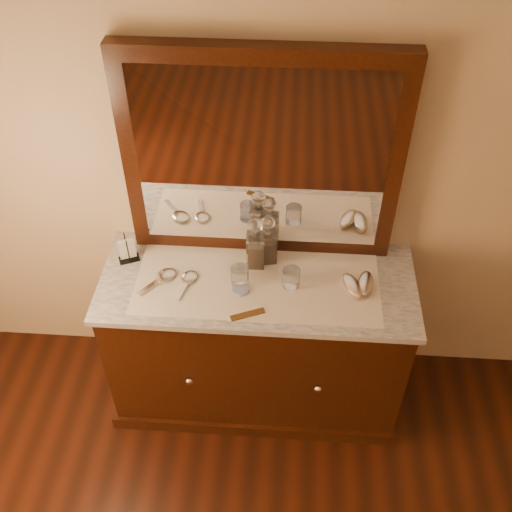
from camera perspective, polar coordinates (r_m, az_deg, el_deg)
name	(u,v)px	position (r m, az deg, el deg)	size (l,w,h in m)	color
dresser_cabinet	(257,342)	(3.04, 0.13, -8.20)	(1.40, 0.55, 0.82)	black
dresser_plinth	(257,384)	(3.34, 0.12, -12.15)	(1.46, 0.59, 0.08)	black
knob_left	(189,381)	(2.87, -6.39, -11.76)	(0.04, 0.04, 0.04)	silver
knob_right	(318,388)	(2.84, 5.92, -12.46)	(0.04, 0.04, 0.04)	silver
marble_top	(258,283)	(2.72, 0.15, -2.62)	(1.44, 0.59, 0.03)	white
mirror_frame	(262,158)	(2.58, 0.55, 9.33)	(1.20, 0.08, 1.00)	black
mirror_glass	(261,163)	(2.55, 0.50, 8.91)	(1.06, 0.01, 0.86)	white
lace_runner	(257,284)	(2.70, 0.12, -2.67)	(1.10, 0.45, 0.00)	silver
pin_dish	(241,289)	(2.66, -1.47, -3.21)	(0.08, 0.08, 0.01)	white
comb	(248,314)	(2.56, -0.80, -5.59)	(0.15, 0.03, 0.01)	brown
napkin_rack	(128,250)	(2.84, -12.17, 0.52)	(0.11, 0.09, 0.14)	black
decanter_left	(256,247)	(2.71, -0.04, 0.85)	(0.08, 0.08, 0.27)	brown
decanter_right	(267,244)	(2.74, 1.11, 1.20)	(0.09, 0.09, 0.26)	brown
brush_near	(352,286)	(2.69, 9.19, -2.87)	(0.12, 0.17, 0.04)	tan
brush_far	(366,284)	(2.71, 10.42, -2.68)	(0.09, 0.16, 0.04)	tan
hand_mirror_outer	(163,277)	(2.74, -8.89, -2.03)	(0.17, 0.20, 0.02)	silver
hand_mirror_inner	(188,280)	(2.72, -6.50, -2.27)	(0.09, 0.19, 0.02)	silver
tumblers	(265,277)	(2.66, 0.90, -2.00)	(0.31, 0.09, 0.09)	white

